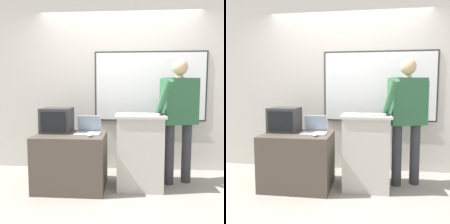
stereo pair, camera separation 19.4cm
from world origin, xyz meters
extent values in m
plane|color=gray|center=(0.00, 0.00, 0.00)|extent=(30.00, 30.00, 0.00)
cube|color=beige|center=(0.00, 1.16, 1.38)|extent=(6.40, 0.12, 2.76)
cube|color=#2D2D30|center=(0.48, 1.10, 1.34)|extent=(1.75, 0.02, 1.09)
cube|color=white|center=(0.48, 1.09, 1.34)|extent=(1.70, 0.02, 1.04)
cube|color=#2D2D30|center=(0.48, 1.08, 0.80)|extent=(1.53, 0.04, 0.02)
cube|color=#BCB7AD|center=(0.29, 0.39, 0.47)|extent=(0.58, 0.47, 0.94)
cube|color=#BCB7AD|center=(0.29, 0.39, 0.95)|extent=(0.63, 0.52, 0.03)
cube|color=#4C4238|center=(-0.61, 0.31, 0.36)|extent=(0.89, 0.64, 0.72)
cylinder|color=#333338|center=(0.70, 0.52, 0.41)|extent=(0.13, 0.13, 0.82)
cylinder|color=#333338|center=(0.95, 0.60, 0.41)|extent=(0.13, 0.13, 0.82)
cube|color=#2D603D|center=(0.82, 0.56, 1.13)|extent=(0.52, 0.35, 0.62)
cylinder|color=tan|center=(0.82, 0.56, 1.46)|extent=(0.09, 0.09, 0.04)
sphere|color=tan|center=(0.82, 0.56, 1.59)|extent=(0.21, 0.21, 0.21)
cylinder|color=#2D603D|center=(0.57, 0.30, 1.17)|extent=(0.21, 0.43, 0.51)
cylinder|color=#2D603D|center=(1.07, 0.64, 1.11)|extent=(0.08, 0.08, 0.59)
cube|color=#B7BABF|center=(-0.39, 0.32, 0.72)|extent=(0.33, 0.24, 0.01)
cube|color=#B7BABF|center=(-0.39, 0.46, 0.84)|extent=(0.32, 0.05, 0.22)
cube|color=#8C9EB2|center=(-0.39, 0.45, 0.84)|extent=(0.29, 0.04, 0.19)
cube|color=silver|center=(0.31, 0.32, 0.98)|extent=(0.44, 0.14, 0.02)
ellipsoid|color=#BCBCC1|center=(-0.33, 0.15, 0.73)|extent=(0.06, 0.10, 0.03)
ellipsoid|color=black|center=(0.55, 0.34, 0.98)|extent=(0.06, 0.10, 0.03)
cube|color=#333335|center=(-0.82, 0.44, 0.88)|extent=(0.40, 0.35, 0.33)
cube|color=black|center=(-0.82, 0.26, 0.88)|extent=(0.32, 0.01, 0.26)
camera|label=1|loc=(0.14, -2.68, 1.30)|focal=38.00mm
camera|label=2|loc=(0.33, -2.66, 1.30)|focal=38.00mm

